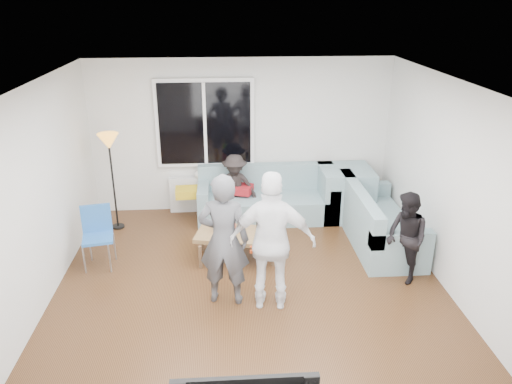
{
  "coord_description": "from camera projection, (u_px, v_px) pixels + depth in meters",
  "views": [
    {
      "loc": [
        -0.31,
        -5.32,
        3.54
      ],
      "look_at": [
        0.1,
        0.6,
        1.15
      ],
      "focal_mm": 34.69,
      "sensor_mm": 36.0,
      "label": 1
    }
  ],
  "objects": [
    {
      "name": "floor",
      "position": [
        251.0,
        295.0,
        6.27
      ],
      "size": [
        5.0,
        5.5,
        0.04
      ],
      "primitive_type": "cube",
      "color": "#56351C",
      "rests_on": "ground"
    },
    {
      "name": "ceiling",
      "position": [
        251.0,
        86.0,
        5.29
      ],
      "size": [
        5.0,
        5.5,
        0.04
      ],
      "primitive_type": "cube",
      "color": "white",
      "rests_on": "ground"
    },
    {
      "name": "wall_back",
      "position": [
        241.0,
        136.0,
        8.34
      ],
      "size": [
        5.0,
        0.04,
        2.6
      ],
      "primitive_type": "cube",
      "color": "silver",
      "rests_on": "ground"
    },
    {
      "name": "wall_front",
      "position": [
        276.0,
        364.0,
        3.22
      ],
      "size": [
        5.0,
        0.04,
        2.6
      ],
      "primitive_type": "cube",
      "color": "silver",
      "rests_on": "ground"
    },
    {
      "name": "wall_left",
      "position": [
        30.0,
        205.0,
        5.62
      ],
      "size": [
        0.04,
        5.5,
        2.6
      ],
      "primitive_type": "cube",
      "color": "silver",
      "rests_on": "ground"
    },
    {
      "name": "wall_right",
      "position": [
        460.0,
        194.0,
        5.94
      ],
      "size": [
        0.04,
        5.5,
        2.6
      ],
      "primitive_type": "cube",
      "color": "silver",
      "rests_on": "ground"
    },
    {
      "name": "window_frame",
      "position": [
        205.0,
        123.0,
        8.14
      ],
      "size": [
        1.62,
        0.06,
        1.47
      ],
      "primitive_type": "cube",
      "color": "white",
      "rests_on": "wall_back"
    },
    {
      "name": "window_glass",
      "position": [
        205.0,
        124.0,
        8.1
      ],
      "size": [
        1.5,
        0.02,
        1.35
      ],
      "primitive_type": "cube",
      "color": "black",
      "rests_on": "window_frame"
    },
    {
      "name": "window_mullion",
      "position": [
        205.0,
        124.0,
        8.09
      ],
      "size": [
        0.05,
        0.03,
        1.35
      ],
      "primitive_type": "cube",
      "color": "white",
      "rests_on": "window_frame"
    },
    {
      "name": "radiator",
      "position": [
        208.0,
        194.0,
        8.56
      ],
      "size": [
        1.3,
        0.12,
        0.62
      ],
      "primitive_type": "cube",
      "color": "silver",
      "rests_on": "floor"
    },
    {
      "name": "potted_plant",
      "position": [
        235.0,
        168.0,
        8.39
      ],
      "size": [
        0.2,
        0.17,
        0.33
      ],
      "primitive_type": "imported",
      "rotation": [
        0.0,
        0.0,
        -0.14
      ],
      "color": "#376829",
      "rests_on": "radiator"
    },
    {
      "name": "vase",
      "position": [
        199.0,
        173.0,
        8.38
      ],
      "size": [
        0.21,
        0.21,
        0.18
      ],
      "primitive_type": "imported",
      "rotation": [
        0.0,
        0.0,
        0.27
      ],
      "color": "white",
      "rests_on": "radiator"
    },
    {
      "name": "sofa_back_section",
      "position": [
        267.0,
        194.0,
        8.23
      ],
      "size": [
        2.3,
        0.85,
        0.85
      ],
      "primitive_type": null,
      "color": "gray",
      "rests_on": "floor"
    },
    {
      "name": "sofa_right_section",
      "position": [
        380.0,
        217.0,
        7.42
      ],
      "size": [
        2.0,
        0.85,
        0.85
      ],
      "primitive_type": null,
      "rotation": [
        0.0,
        0.0,
        1.57
      ],
      "color": "gray",
      "rests_on": "floor"
    },
    {
      "name": "sofa_corner",
      "position": [
        345.0,
        192.0,
        8.32
      ],
      "size": [
        0.85,
        0.85,
        0.85
      ],
      "primitive_type": "cube",
      "color": "gray",
      "rests_on": "floor"
    },
    {
      "name": "cushion_yellow",
      "position": [
        187.0,
        192.0,
        8.1
      ],
      "size": [
        0.4,
        0.34,
        0.14
      ],
      "primitive_type": "cube",
      "rotation": [
        0.0,
        0.0,
        0.06
      ],
      "color": "gold",
      "rests_on": "sofa_back_section"
    },
    {
      "name": "cushion_red",
      "position": [
        241.0,
        189.0,
        8.23
      ],
      "size": [
        0.44,
        0.4,
        0.13
      ],
      "primitive_type": "cube",
      "rotation": [
        0.0,
        0.0,
        -0.33
      ],
      "color": "maroon",
      "rests_on": "sofa_back_section"
    },
    {
      "name": "coffee_table",
      "position": [
        236.0,
        245.0,
        7.04
      ],
      "size": [
        1.21,
        0.83,
        0.4
      ],
      "primitive_type": "cube",
      "rotation": [
        0.0,
        0.0,
        -0.23
      ],
      "color": "#8E6645",
      "rests_on": "floor"
    },
    {
      "name": "pitcher",
      "position": [
        230.0,
        226.0,
        6.98
      ],
      "size": [
        0.17,
        0.17,
        0.17
      ],
      "primitive_type": "cylinder",
      "color": "maroon",
      "rests_on": "coffee_table"
    },
    {
      "name": "side_chair",
      "position": [
        98.0,
        239.0,
        6.74
      ],
      "size": [
        0.47,
        0.47,
        0.86
      ],
      "primitive_type": null,
      "rotation": [
        0.0,
        0.0,
        0.19
      ],
      "color": "#2861AE",
      "rests_on": "floor"
    },
    {
      "name": "floor_lamp",
      "position": [
        113.0,
        183.0,
        7.76
      ],
      "size": [
        0.32,
        0.32,
        1.56
      ],
      "primitive_type": null,
      "color": "orange",
      "rests_on": "floor"
    },
    {
      "name": "player_left",
      "position": [
        224.0,
        240.0,
        5.84
      ],
      "size": [
        0.66,
        0.49,
        1.66
      ],
      "primitive_type": "imported",
      "rotation": [
        0.0,
        0.0,
        2.98
      ],
      "color": "#47474C",
      "rests_on": "floor"
    },
    {
      "name": "player_right",
      "position": [
        272.0,
        242.0,
        5.73
      ],
      "size": [
        1.05,
        0.55,
        1.72
      ],
      "primitive_type": "imported",
      "rotation": [
        0.0,
        0.0,
        3.01
      ],
      "color": "white",
      "rests_on": "floor"
    },
    {
      "name": "spectator_right",
      "position": [
        406.0,
        238.0,
        6.37
      ],
      "size": [
        0.62,
        0.7,
        1.22
      ],
      "primitive_type": "imported",
      "rotation": [
        0.0,
        0.0,
        -1.26
      ],
      "color": "black",
      "rests_on": "floor"
    },
    {
      "name": "spectator_back",
      "position": [
        235.0,
        187.0,
        8.18
      ],
      "size": [
        0.77,
        0.51,
        1.12
      ],
      "primitive_type": "imported",
      "rotation": [
        0.0,
        0.0,
        -0.13
      ],
      "color": "black",
      "rests_on": "floor"
    },
    {
      "name": "bottle_b",
      "position": [
        227.0,
        227.0,
        6.83
      ],
      "size": [
        0.08,
        0.08,
        0.27
      ],
      "primitive_type": "cylinder",
      "color": "green",
      "rests_on": "coffee_table"
    },
    {
      "name": "bottle_a",
      "position": [
        216.0,
        224.0,
        6.99
      ],
      "size": [
        0.07,
        0.07,
        0.21
      ],
      "primitive_type": "cylinder",
      "color": "orange",
      "rests_on": "coffee_table"
    },
    {
      "name": "bottle_e",
      "position": [
        259.0,
        223.0,
        7.07
      ],
      "size": [
        0.07,
        0.07,
        0.19
      ],
      "primitive_type": "cylinder",
      "color": "black",
      "rests_on": "coffee_table"
    }
  ]
}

